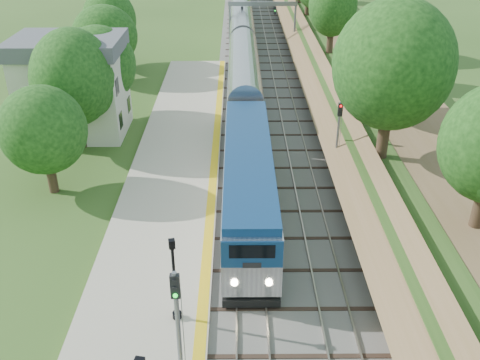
{
  "coord_description": "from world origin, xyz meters",
  "views": [
    {
      "loc": [
        -0.68,
        -11.8,
        18.08
      ],
      "look_at": [
        -0.5,
        16.26,
        2.8
      ],
      "focal_mm": 40.0,
      "sensor_mm": 36.0,
      "label": 1
    }
  ],
  "objects_px": {
    "station_building": "(73,86)",
    "lamppost_far": "(175,284)",
    "train": "(241,18)",
    "signal_farside": "(338,132)",
    "signal_gantry": "(262,13)",
    "signal_platform": "(178,321)"
  },
  "relations": [
    {
      "from": "signal_farside",
      "to": "lamppost_far",
      "type": "bearing_deg",
      "value": -124.08
    },
    {
      "from": "lamppost_far",
      "to": "signal_farside",
      "type": "bearing_deg",
      "value": 55.92
    },
    {
      "from": "signal_platform",
      "to": "signal_farside",
      "type": "relative_size",
      "value": 1.04
    },
    {
      "from": "signal_platform",
      "to": "signal_farside",
      "type": "distance_m",
      "value": 20.56
    },
    {
      "from": "signal_gantry",
      "to": "lamppost_far",
      "type": "relative_size",
      "value": 1.9
    },
    {
      "from": "station_building",
      "to": "signal_platform",
      "type": "distance_m",
      "value": 29.08
    },
    {
      "from": "station_building",
      "to": "lamppost_far",
      "type": "bearing_deg",
      "value": -65.31
    },
    {
      "from": "lamppost_far",
      "to": "signal_farside",
      "type": "xyz_separation_m",
      "value": [
        9.71,
        14.36,
        1.22
      ]
    },
    {
      "from": "signal_gantry",
      "to": "signal_platform",
      "type": "xyz_separation_m",
      "value": [
        -5.37,
        -51.87,
        -0.82
      ]
    },
    {
      "from": "signal_platform",
      "to": "signal_gantry",
      "type": "bearing_deg",
      "value": 84.09
    },
    {
      "from": "train",
      "to": "signal_farside",
      "type": "relative_size",
      "value": 20.63
    },
    {
      "from": "signal_farside",
      "to": "signal_platform",
      "type": "bearing_deg",
      "value": -116.28
    },
    {
      "from": "station_building",
      "to": "signal_farside",
      "type": "distance_m",
      "value": 21.9
    },
    {
      "from": "station_building",
      "to": "train",
      "type": "relative_size",
      "value": 0.07
    },
    {
      "from": "station_building",
      "to": "signal_gantry",
      "type": "xyz_separation_m",
      "value": [
        16.47,
        24.99,
        0.73
      ]
    },
    {
      "from": "lamppost_far",
      "to": "signal_platform",
      "type": "bearing_deg",
      "value": -81.44
    },
    {
      "from": "signal_platform",
      "to": "signal_farside",
      "type": "height_order",
      "value": "signal_platform"
    },
    {
      "from": "train",
      "to": "signal_gantry",
      "type": "bearing_deg",
      "value": -76.57
    },
    {
      "from": "station_building",
      "to": "signal_platform",
      "type": "height_order",
      "value": "station_building"
    },
    {
      "from": "station_building",
      "to": "signal_farside",
      "type": "relative_size",
      "value": 1.52
    },
    {
      "from": "signal_gantry",
      "to": "train",
      "type": "relative_size",
      "value": 0.07
    },
    {
      "from": "signal_platform",
      "to": "station_building",
      "type": "bearing_deg",
      "value": 112.43
    }
  ]
}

